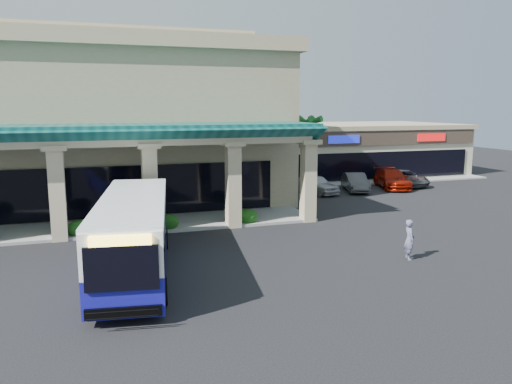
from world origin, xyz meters
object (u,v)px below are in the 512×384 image
object	(u,v)px
car_silver	(315,184)
car_red	(392,179)
car_white	(355,182)
pedestrian	(409,239)
car_gray	(404,178)
transit_bus	(134,235)

from	to	relation	value
car_silver	car_red	world-z (taller)	car_red
car_silver	car_red	size ratio (longest dim) A/B	0.82
car_white	pedestrian	bearing A→B (deg)	-94.76
car_gray	pedestrian	bearing A→B (deg)	-131.86
transit_bus	car_silver	xyz separation A→B (m)	(14.75, 14.60, -0.81)
pedestrian	car_red	distance (m)	19.86
car_silver	car_white	distance (m)	3.45
car_white	car_gray	world-z (taller)	car_white
car_silver	car_gray	world-z (taller)	car_silver
car_silver	car_gray	bearing A→B (deg)	-8.22
transit_bus	car_silver	bearing A→B (deg)	53.20
transit_bus	car_red	bearing A→B (deg)	43.05
car_red	car_gray	world-z (taller)	car_red
car_white	car_red	world-z (taller)	car_red
car_gray	car_silver	bearing A→B (deg)	179.67
car_white	car_red	size ratio (longest dim) A/B	0.83
car_silver	transit_bus	bearing A→B (deg)	-151.00
pedestrian	car_gray	size ratio (longest dim) A/B	0.38
pedestrian	car_gray	bearing A→B (deg)	-20.29
car_red	transit_bus	bearing A→B (deg)	-128.19
car_white	car_gray	bearing A→B (deg)	29.58
transit_bus	car_silver	size ratio (longest dim) A/B	2.57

